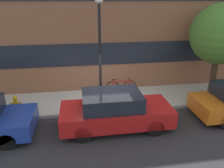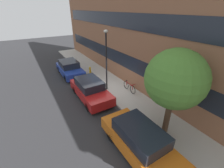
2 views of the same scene
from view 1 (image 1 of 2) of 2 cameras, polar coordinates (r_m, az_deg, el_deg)
name	(u,v)px [view 1 (image 1 of 2)]	position (r m, az deg, el deg)	size (l,w,h in m)	color
ground_plane	(107,114)	(9.38, -1.43, -7.79)	(56.00, 56.00, 0.00)	#2B2B2D
sidewalk_strip	(103,100)	(10.44, -2.31, -4.22)	(28.00, 2.46, 0.13)	#B2AFA8
parked_car_red	(115,111)	(8.16, 0.80, -6.95)	(4.09, 1.70, 1.41)	#AD1919
fire_hydrant	(16,103)	(10.06, -23.85, -4.63)	(0.45, 0.25, 0.68)	gold
bicycle	(121,86)	(10.93, 2.45, -0.50)	(1.53, 0.44, 0.74)	black
street_tree	(221,34)	(11.13, 26.49, 11.54)	(2.71, 2.71, 4.33)	#473323
lamp_post	(100,44)	(8.83, -3.21, 10.43)	(0.32, 0.32, 4.47)	black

